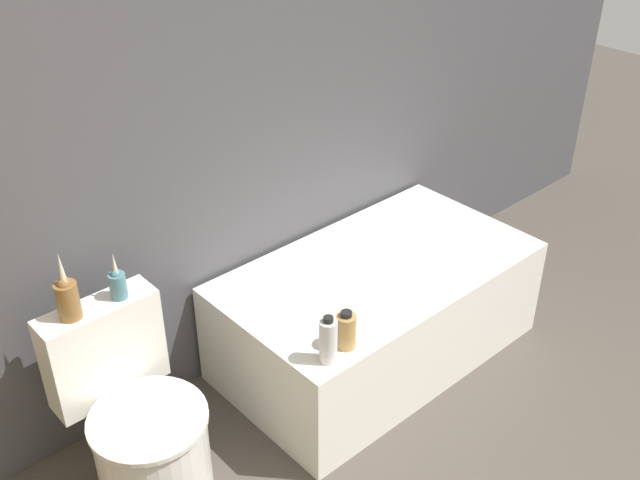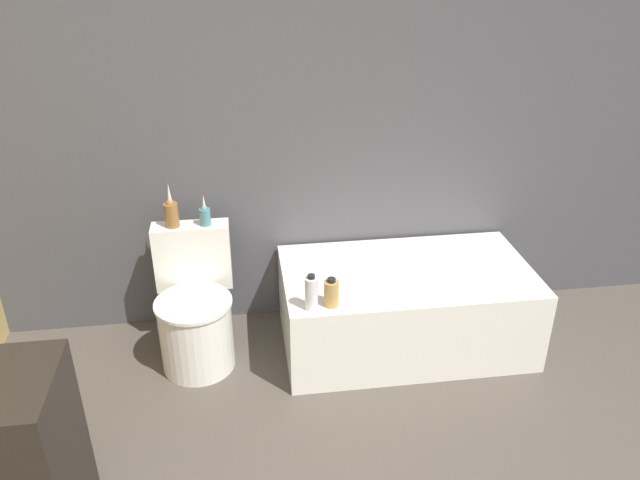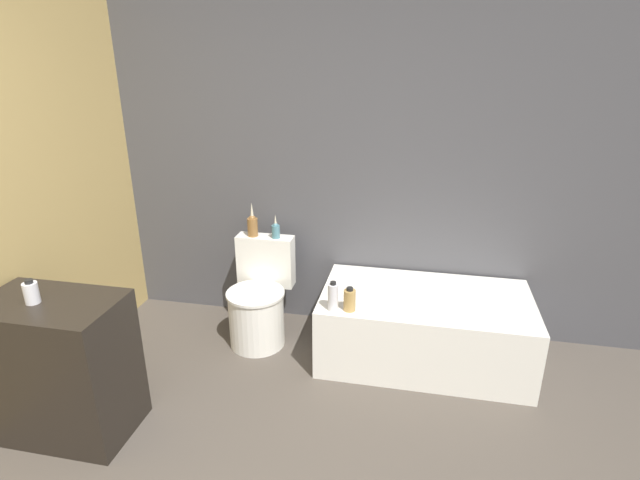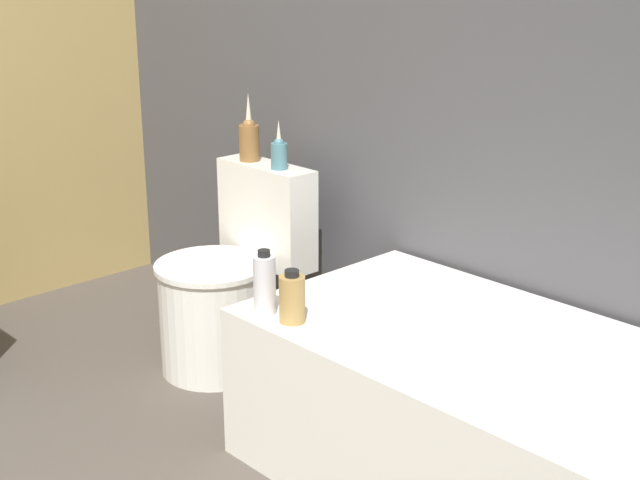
# 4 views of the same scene
# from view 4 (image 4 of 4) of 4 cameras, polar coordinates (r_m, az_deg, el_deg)

# --- Properties ---
(wall_back_tiled) EXTENTS (6.40, 0.06, 2.60)m
(wall_back_tiled) POSITION_cam_4_polar(r_m,az_deg,el_deg) (3.21, 4.04, 13.82)
(wall_back_tiled) COLOR #4C4C51
(wall_back_tiled) RESTS_ON ground_plane
(bathtub) EXTENTS (1.43, 0.80, 0.50)m
(bathtub) POSITION_cam_4_polar(r_m,az_deg,el_deg) (2.66, 10.50, -11.25)
(bathtub) COLOR white
(bathtub) RESTS_ON ground
(toilet) EXTENTS (0.43, 0.56, 0.76)m
(toilet) POSITION_cam_4_polar(r_m,az_deg,el_deg) (3.41, -5.96, -3.21)
(toilet) COLOR white
(toilet) RESTS_ON ground
(vase_gold) EXTENTS (0.08, 0.08, 0.26)m
(vase_gold) POSITION_cam_4_polar(r_m,az_deg,el_deg) (3.44, -4.56, 6.53)
(vase_gold) COLOR olive
(vase_gold) RESTS_ON toilet
(vase_silver) EXTENTS (0.06, 0.06, 0.18)m
(vase_silver) POSITION_cam_4_polar(r_m,az_deg,el_deg) (3.31, -2.64, 5.62)
(vase_silver) COLOR teal
(vase_silver) RESTS_ON toilet
(shampoo_bottle_tall) EXTENTS (0.07, 0.07, 0.20)m
(shampoo_bottle_tall) POSITION_cam_4_polar(r_m,az_deg,el_deg) (2.67, -3.57, -2.82)
(shampoo_bottle_tall) COLOR silver
(shampoo_bottle_tall) RESTS_ON bathtub
(shampoo_bottle_short) EXTENTS (0.08, 0.08, 0.16)m
(shampoo_bottle_short) POSITION_cam_4_polar(r_m,az_deg,el_deg) (2.61, -1.80, -3.74)
(shampoo_bottle_short) COLOR tan
(shampoo_bottle_short) RESTS_ON bathtub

